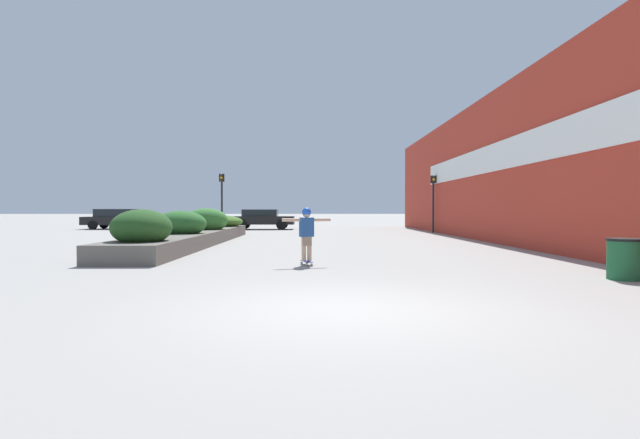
# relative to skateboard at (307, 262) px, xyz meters

# --- Properties ---
(ground_plane) EXTENTS (300.00, 300.00, 0.00)m
(ground_plane) POSITION_rel_skateboard_xyz_m (0.66, -5.45, -0.07)
(ground_plane) COLOR gray
(building_wall_right) EXTENTS (0.67, 39.09, 6.21)m
(building_wall_right) POSITION_rel_skateboard_xyz_m (7.75, 8.10, 3.04)
(building_wall_right) COLOR #B23323
(building_wall_right) RESTS_ON ground_plane
(planter_box) EXTENTS (2.04, 15.41, 1.42)m
(planter_box) POSITION_rel_skateboard_xyz_m (-4.52, 7.38, 0.45)
(planter_box) COLOR #605B54
(planter_box) RESTS_ON ground_plane
(skateboard) EXTENTS (0.33, 0.64, 0.10)m
(skateboard) POSITION_rel_skateboard_xyz_m (0.00, 0.00, 0.00)
(skateboard) COLOR navy
(skateboard) RESTS_ON ground_plane
(skateboarder) EXTENTS (1.20, 0.42, 1.32)m
(skateboarder) POSITION_rel_skateboard_xyz_m (-0.00, 0.00, 0.83)
(skateboarder) COLOR tan
(skateboarder) RESTS_ON skateboard
(trash_bin) EXTENTS (0.66, 0.66, 0.80)m
(trash_bin) POSITION_rel_skateboard_xyz_m (6.24, -2.60, 0.33)
(trash_bin) COLOR #1E5B33
(trash_bin) RESTS_ON ground_plane
(car_leftmost) EXTENTS (4.31, 1.98, 1.37)m
(car_leftmost) POSITION_rel_skateboard_xyz_m (-3.41, 22.20, 0.68)
(car_leftmost) COLOR black
(car_leftmost) RESTS_ON ground_plane
(car_center_left) EXTENTS (4.74, 2.07, 1.40)m
(car_center_left) POSITION_rel_skateboard_xyz_m (-13.54, 22.86, 0.67)
(car_center_left) COLOR black
(car_center_left) RESTS_ON ground_plane
(traffic_light_left) EXTENTS (0.28, 0.30, 3.42)m
(traffic_light_left) POSITION_rel_skateboard_xyz_m (-5.13, 16.49, 2.27)
(traffic_light_left) COLOR black
(traffic_light_left) RESTS_ON ground_plane
(traffic_light_right) EXTENTS (0.28, 0.30, 3.37)m
(traffic_light_right) POSITION_rel_skateboard_xyz_m (7.22, 17.15, 2.24)
(traffic_light_right) COLOR black
(traffic_light_right) RESTS_ON ground_plane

